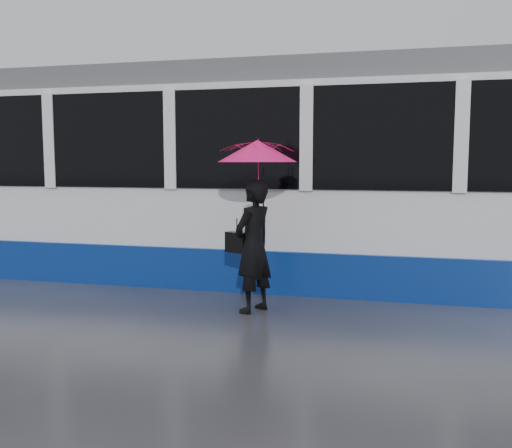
# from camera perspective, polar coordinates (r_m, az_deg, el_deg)

# --- Properties ---
(ground) EXTENTS (90.00, 90.00, 0.00)m
(ground) POSITION_cam_1_polar(r_m,az_deg,el_deg) (7.53, -12.17, -8.35)
(ground) COLOR #2F2F34
(ground) RESTS_ON ground
(rails) EXTENTS (34.00, 1.51, 0.02)m
(rails) POSITION_cam_1_polar(r_m,az_deg,el_deg) (9.77, -5.57, -4.83)
(rails) COLOR #3F3D38
(rails) RESTS_ON ground
(tram) EXTENTS (26.00, 2.56, 3.35)m
(tram) POSITION_cam_1_polar(r_m,az_deg,el_deg) (9.43, -2.77, 4.76)
(tram) COLOR white
(tram) RESTS_ON ground
(woman) EXTENTS (0.61, 0.72, 1.66)m
(woman) POSITION_cam_1_polar(r_m,az_deg,el_deg) (7.11, -0.26, -2.24)
(woman) COLOR black
(woman) RESTS_ON ground
(umbrella) EXTENTS (1.29, 1.29, 1.12)m
(umbrella) POSITION_cam_1_polar(r_m,az_deg,el_deg) (7.02, 0.13, 5.77)
(umbrella) COLOR #DE1251
(umbrella) RESTS_ON ground
(handbag) EXTENTS (0.32, 0.24, 0.44)m
(handbag) POSITION_cam_1_polar(r_m,az_deg,el_deg) (7.18, -1.92, -1.83)
(handbag) COLOR black
(handbag) RESTS_ON ground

